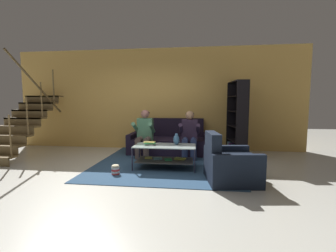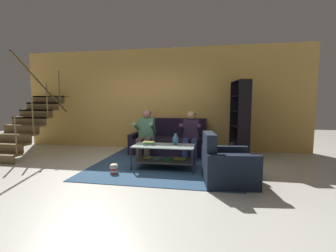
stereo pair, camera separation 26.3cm
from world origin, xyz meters
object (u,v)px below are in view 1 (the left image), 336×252
person_seated_left (144,132)px  bookshelf (238,125)px  couch (169,142)px  popcorn_tub (115,170)px  armchair (230,165)px  vase (176,140)px  coffee_table (165,153)px  book_stack (150,143)px  person_seated_right (190,133)px

person_seated_left → bookshelf: size_ratio=0.62×
couch → popcorn_tub: size_ratio=10.82×
armchair → popcorn_tub: bearing=176.7°
armchair → vase: bearing=142.0°
coffee_table → book_stack: bearing=179.4°
couch → person_seated_left: size_ratio=1.80×
couch → person_seated_right: (0.56, -0.58, 0.34)m
bookshelf → popcorn_tub: (-2.56, -1.95, -0.69)m
vase → book_stack: 0.56m
coffee_table → vase: size_ratio=5.53×
vase → book_stack: bearing=-168.9°
bookshelf → book_stack: bearing=-145.0°
couch → book_stack: bearing=-98.9°
bookshelf → person_seated_right: bearing=-158.4°
person_seated_right → vase: 0.86m
book_stack → person_seated_right: bearing=49.4°
couch → armchair: bearing=-59.3°
person_seated_left → popcorn_tub: (-0.22, -1.47, -0.53)m
popcorn_tub → armchair: bearing=-3.3°
person_seated_left → person_seated_right: 1.12m
person_seated_right → popcorn_tub: (-1.34, -1.47, -0.52)m
person_seated_right → coffee_table: (-0.48, -0.93, -0.31)m
person_seated_right → vase: (-0.25, -0.82, -0.04)m
couch → bookshelf: 1.85m
book_stack → armchair: size_ratio=0.28×
coffee_table → book_stack: size_ratio=4.79×
person_seated_left → book_stack: size_ratio=4.49×
bookshelf → popcorn_tub: bearing=-142.7°
book_stack → bookshelf: (2.01, 1.41, 0.28)m
person_seated_right → bookshelf: (1.22, 0.48, 0.17)m
armchair → person_seated_right: bearing=114.6°
bookshelf → person_seated_left: bearing=-168.4°
person_seated_left → armchair: (1.84, -1.59, -0.35)m
couch → vase: size_ratio=9.36×
person_seated_left → coffee_table: 1.18m
couch → coffee_table: 1.51m
popcorn_tub → couch: bearing=69.1°
book_stack → popcorn_tub: 0.87m
person_seated_left → book_stack: (0.32, -0.93, -0.12)m
person_seated_left → popcorn_tub: bearing=-98.6°
armchair → person_seated_left: bearing=139.3°
couch → coffee_table: couch is taller
bookshelf → popcorn_tub: size_ratio=9.67×
couch → popcorn_tub: bearing=-110.9°
person_seated_right → book_stack: bearing=-130.6°
bookshelf → vase: bearing=-138.4°
popcorn_tub → book_stack: bearing=44.6°
book_stack → bookshelf: size_ratio=0.14×
vase → armchair: size_ratio=0.24×
coffee_table → popcorn_tub: size_ratio=6.39×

